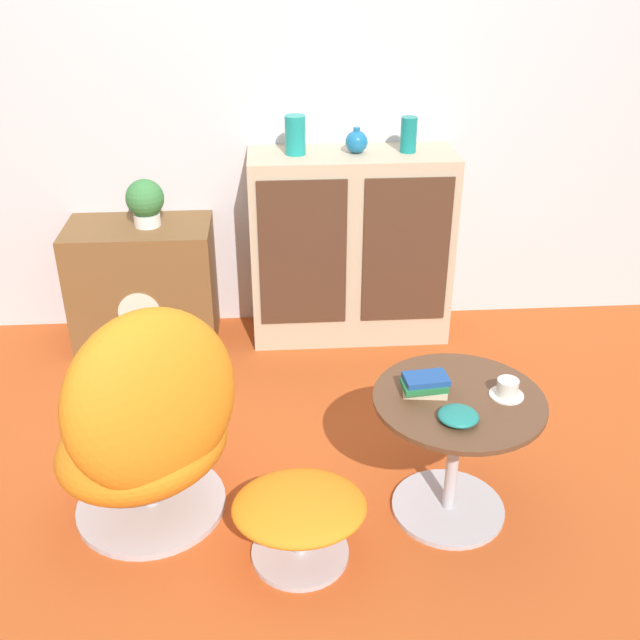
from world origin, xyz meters
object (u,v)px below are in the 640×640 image
(potted_plant, at_px, (145,201))
(teacup, at_px, (507,390))
(sideboard, at_px, (350,247))
(book_stack, at_px, (425,385))
(tv_console, at_px, (144,285))
(vase_inner_right, at_px, (409,135))
(ottoman, at_px, (299,513))
(vase_inner_left, at_px, (357,142))
(bowl, at_px, (458,416))
(egg_chair, at_px, (148,426))
(vase_leftmost, at_px, (295,135))
(coffee_table, at_px, (455,441))

(potted_plant, height_order, teacup, potted_plant)
(sideboard, relative_size, book_stack, 6.09)
(sideboard, relative_size, tv_console, 1.42)
(book_stack, bearing_deg, vase_inner_right, 83.60)
(sideboard, xyz_separation_m, ottoman, (-0.33, -1.57, -0.29))
(ottoman, height_order, vase_inner_left, vase_inner_left)
(bowl, bearing_deg, egg_chair, 170.29)
(vase_leftmost, bearing_deg, egg_chair, -112.98)
(sideboard, relative_size, ottoman, 2.19)
(vase_leftmost, relative_size, book_stack, 1.10)
(sideboard, bearing_deg, potted_plant, -179.10)
(sideboard, distance_m, teacup, 1.44)
(ottoman, distance_m, teacup, 0.81)
(egg_chair, xyz_separation_m, vase_leftmost, (0.57, 1.34, 0.64))
(sideboard, bearing_deg, vase_leftmost, 179.17)
(egg_chair, height_order, coffee_table, egg_chair)
(ottoman, xyz_separation_m, coffee_table, (0.56, 0.18, 0.13))
(vase_leftmost, relative_size, potted_plant, 0.79)
(coffee_table, distance_m, vase_leftmost, 1.64)
(sideboard, height_order, vase_inner_right, vase_inner_right)
(coffee_table, bearing_deg, vase_inner_left, 98.49)
(potted_plant, xyz_separation_m, book_stack, (1.10, -1.33, -0.22))
(vase_inner_right, xyz_separation_m, bowl, (-0.07, -1.51, -0.52))
(sideboard, height_order, ottoman, sideboard)
(teacup, bearing_deg, bowl, -147.49)
(egg_chair, distance_m, teacup, 1.23)
(sideboard, relative_size, vase_leftmost, 5.53)
(tv_console, xyz_separation_m, teacup, (1.43, -1.37, 0.21))
(egg_chair, distance_m, vase_inner_right, 1.84)
(vase_leftmost, bearing_deg, potted_plant, -178.46)
(tv_console, distance_m, vase_inner_left, 1.27)
(tv_console, relative_size, teacup, 5.95)
(tv_console, relative_size, vase_leftmost, 3.91)
(ottoman, relative_size, vase_inner_right, 2.75)
(vase_leftmost, bearing_deg, bowl, -73.16)
(egg_chair, xyz_separation_m, ottoman, (0.50, -0.23, -0.21))
(sideboard, distance_m, bowl, 1.52)
(tv_console, distance_m, bowl, 1.94)
(tv_console, bearing_deg, egg_chair, -81.23)
(egg_chair, relative_size, vase_leftmost, 4.85)
(vase_inner_left, bearing_deg, bowl, -83.53)
(sideboard, distance_m, potted_plant, 1.02)
(vase_inner_right, distance_m, teacup, 1.48)
(egg_chair, distance_m, potted_plant, 1.37)
(ottoman, xyz_separation_m, bowl, (0.52, 0.06, 0.33))
(vase_inner_left, distance_m, teacup, 1.51)
(egg_chair, relative_size, teacup, 7.39)
(potted_plant, bearing_deg, vase_inner_right, 0.89)
(coffee_table, xyz_separation_m, bowl, (-0.04, -0.13, 0.20))
(book_stack, bearing_deg, coffee_table, -18.52)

